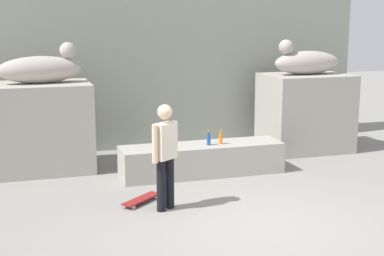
# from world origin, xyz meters

# --- Properties ---
(ground_plane) EXTENTS (40.00, 40.00, 0.00)m
(ground_plane) POSITION_xyz_m (0.00, 0.00, 0.00)
(ground_plane) COLOR gray
(facade_wall) EXTENTS (9.40, 0.60, 6.46)m
(facade_wall) POSITION_xyz_m (0.00, 5.62, 3.23)
(facade_wall) COLOR gray
(facade_wall) RESTS_ON ground_plane
(pedestal_left) EXTENTS (1.87, 1.39, 1.72)m
(pedestal_left) POSITION_xyz_m (-2.87, 4.08, 0.86)
(pedestal_left) COLOR #A39E93
(pedestal_left) RESTS_ON ground_plane
(pedestal_right) EXTENTS (1.87, 1.39, 1.72)m
(pedestal_right) POSITION_xyz_m (2.87, 4.08, 0.86)
(pedestal_right) COLOR #A39E93
(pedestal_right) RESTS_ON ground_plane
(statue_reclining_left) EXTENTS (1.65, 0.73, 0.78)m
(statue_reclining_left) POSITION_xyz_m (-2.83, 4.08, 2.01)
(statue_reclining_left) COLOR #B1A49D
(statue_reclining_left) RESTS_ON pedestal_left
(statue_reclining_right) EXTENTS (1.63, 0.66, 0.78)m
(statue_reclining_right) POSITION_xyz_m (2.83, 4.07, 2.01)
(statue_reclining_right) COLOR #B1A49D
(statue_reclining_right) RESTS_ON pedestal_right
(ledge_block) EXTENTS (3.13, 0.79, 0.59)m
(ledge_block) POSITION_xyz_m (0.00, 2.83, 0.29)
(ledge_block) COLOR #A39E93
(ledge_block) RESTS_ON ground_plane
(skater) EXTENTS (0.47, 0.36, 1.67)m
(skater) POSITION_xyz_m (-1.17, 1.11, 0.92)
(skater) COLOR black
(skater) RESTS_ON ground_plane
(skateboard) EXTENTS (0.74, 0.67, 0.08)m
(skateboard) POSITION_xyz_m (-1.47, 1.52, 0.06)
(skateboard) COLOR maroon
(skateboard) RESTS_ON ground_plane
(bottle_blue) EXTENTS (0.07, 0.07, 0.27)m
(bottle_blue) POSITION_xyz_m (0.11, 2.76, 0.70)
(bottle_blue) COLOR #194C99
(bottle_blue) RESTS_ON ledge_block
(bottle_orange) EXTENTS (0.06, 0.06, 0.27)m
(bottle_orange) POSITION_xyz_m (0.36, 2.77, 0.70)
(bottle_orange) COLOR orange
(bottle_orange) RESTS_ON ledge_block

